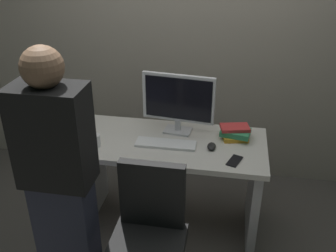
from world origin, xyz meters
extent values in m
plane|color=#4C4742|center=(0.00, 0.00, 0.00)|extent=(9.00, 9.00, 0.00)
cube|color=#9E9384|center=(0.00, 0.88, 1.50)|extent=(6.40, 0.10, 3.00)
cube|color=beige|center=(0.00, 0.00, 0.74)|extent=(1.40, 0.66, 0.04)
cube|color=#B2B2B7|center=(-0.64, 0.00, 0.36)|extent=(0.06, 0.58, 0.72)
cube|color=#B2B2B7|center=(0.64, 0.00, 0.36)|extent=(0.06, 0.58, 0.72)
cube|color=black|center=(0.00, -0.78, 0.46)|extent=(0.44, 0.44, 0.08)
cube|color=black|center=(0.00, -0.59, 0.72)|extent=(0.40, 0.06, 0.44)
cube|color=#262838|center=(-0.51, -0.72, 0.42)|extent=(0.34, 0.20, 0.85)
cube|color=black|center=(-0.51, -0.72, 1.14)|extent=(0.40, 0.24, 0.58)
sphere|color=brown|center=(-0.51, -0.72, 1.53)|extent=(0.22, 0.22, 0.22)
cube|color=silver|center=(0.04, 0.16, 0.77)|extent=(0.21, 0.16, 0.02)
cube|color=silver|center=(0.04, 0.16, 0.81)|extent=(0.04, 0.03, 0.08)
cube|color=silver|center=(0.04, 0.16, 1.03)|extent=(0.54, 0.09, 0.36)
cube|color=black|center=(0.04, 0.14, 1.03)|extent=(0.49, 0.06, 0.32)
cube|color=white|center=(-0.01, -0.06, 0.77)|extent=(0.43, 0.14, 0.02)
ellipsoid|color=black|center=(0.31, -0.05, 0.77)|extent=(0.06, 0.10, 0.03)
cylinder|color=silver|center=(-0.50, -0.17, 0.80)|extent=(0.07, 0.07, 0.09)
cube|color=gold|center=(0.47, 0.13, 0.77)|extent=(0.21, 0.19, 0.03)
cube|color=#338C59|center=(0.47, 0.12, 0.81)|extent=(0.23, 0.18, 0.04)
cube|color=red|center=(0.46, 0.14, 0.84)|extent=(0.23, 0.17, 0.02)
cube|color=black|center=(0.47, -0.19, 0.76)|extent=(0.12, 0.16, 0.01)
camera|label=1|loc=(0.42, -2.40, 2.14)|focal=41.29mm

